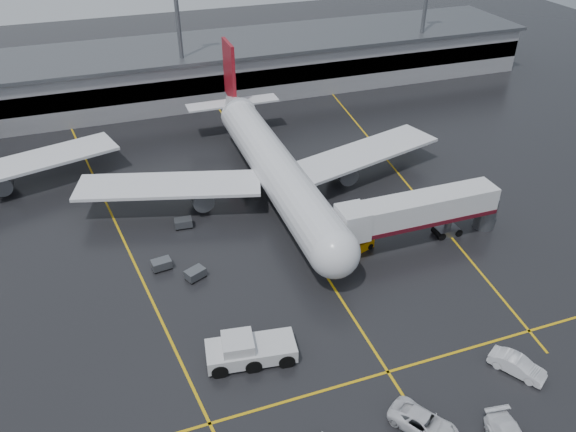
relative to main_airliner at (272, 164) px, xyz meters
name	(u,v)px	position (x,y,z in m)	size (l,w,h in m)	color
ground	(299,233)	(0.00, -9.70, -4.21)	(220.00, 220.00, 0.00)	black
apron_line_centre	(299,233)	(0.00, -9.70, -4.20)	(0.25, 90.00, 0.02)	gold
apron_line_stop	(388,372)	(0.00, -31.70, -4.20)	(60.00, 0.25, 0.02)	gold
apron_line_left	(114,219)	(-20.00, 0.30, -4.20)	(0.25, 70.00, 0.02)	gold
apron_line_right	(395,169)	(18.00, 0.30, -4.20)	(0.25, 70.00, 0.02)	gold
terminal	(206,69)	(0.00, 38.23, 0.11)	(122.00, 19.00, 8.60)	gray
light_mast_mid	(178,21)	(-5.00, 32.30, 10.27)	(3.00, 1.20, 25.45)	#595B60
light_mast_right	(426,0)	(40.00, 32.30, 10.27)	(3.00, 1.20, 25.45)	#595B60
main_airliner	(272,164)	(0.00, 0.00, 0.00)	(48.80, 45.60, 14.10)	silver
jet_bridge	(419,212)	(11.87, -15.70, -0.28)	(19.90, 3.40, 6.05)	silver
pushback_tractor	(248,350)	(-10.80, -26.37, -3.11)	(8.08, 4.29, 2.76)	silver
belt_loader	(358,246)	(5.09, -14.97, -3.65)	(3.87, 2.57, 2.27)	#C47900
service_van_a	(424,424)	(-0.15, -37.69, -3.44)	(2.54, 5.50, 1.53)	silver
service_van_c	(517,365)	(10.29, -35.29, -3.43)	(1.64, 4.70, 1.55)	silver
baggage_cart_a	(195,273)	(-12.94, -13.88, -3.58)	(2.36, 2.03, 1.12)	#595B60
baggage_cart_b	(161,264)	(-15.99, -11.14, -3.58)	(2.16, 1.56, 1.12)	#595B60
baggage_cart_c	(183,223)	(-12.35, -4.11, -3.58)	(2.09, 1.45, 1.12)	#595B60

